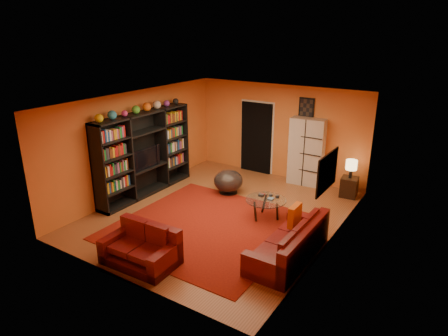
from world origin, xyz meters
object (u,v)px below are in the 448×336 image
Objects in this scene: storage_cabinet at (307,152)px; table_lamp at (351,165)px; tv at (144,158)px; loveseat at (143,248)px; side_table at (349,187)px; sofa at (292,245)px; entertainment_unit at (145,154)px; coffee_table at (266,201)px; bowl_chair at (228,181)px.

storage_cabinet is 3.93× the size of table_lamp.
tv is 4.26m from storage_cabinet.
table_lamp reaches higher than loveseat.
table_lamp is at bearing 45.00° from side_table.
sofa reaches higher than side_table.
entertainment_unit is 2.20× the size of loveseat.
table_lamp is at bearing -26.40° from loveseat.
coffee_table is 2.54m from side_table.
table_lamp is (4.40, 2.66, -0.16)m from tv.
coffee_table is 1.80× the size of side_table.
entertainment_unit is 4.01× the size of bowl_chair.
tv is 0.45× the size of sofa.
loveseat is (-2.23, -1.55, 0.00)m from sofa.
bowl_chair is at bearing 143.10° from sofa.
table_lamp is (1.20, 2.24, 0.41)m from coffee_table.
tv is at bearing -144.94° from bowl_chair.
bowl_chair is at bearing 152.07° from coffee_table.
sofa is (4.36, -0.79, -0.69)m from tv.
table_lamp is (2.27, 5.00, 0.54)m from loveseat.
tv is at bearing -142.15° from storage_cabinet.
table_lamp is (2.67, 1.46, 0.50)m from bowl_chair.
sofa is 2.72× the size of bowl_chair.
storage_cabinet is at bearing 169.98° from table_lamp.
entertainment_unit reaches higher than table_lamp.
table_lamp is (0.00, 0.00, 0.57)m from side_table.
entertainment_unit is 6.00× the size of side_table.
tv is 1.01× the size of coffee_table.
entertainment_unit reaches higher than coffee_table.
entertainment_unit reaches higher than bowl_chair.
coffee_table is at bearing -82.36° from tv.
sofa is at bearing -90.62° from table_lamp.
sofa is at bearing -46.22° from coffee_table.
sofa and loveseat have the same top height.
side_table is at bearing -14.85° from storage_cabinet.
tv is at bearing 40.34° from loveseat.
entertainment_unit is 4.24m from storage_cabinet.
table_lamp is at bearing 30.10° from entertainment_unit.
coffee_table is 2.51m from storage_cabinet.
table_lamp is at bearing -58.78° from tv.
bowl_chair is (1.72, 1.21, -0.66)m from tv.
side_table is at bearing 28.57° from bowl_chair.
bowl_chair is 3.05m from side_table.
bowl_chair is (1.77, 1.12, -0.73)m from entertainment_unit.
entertainment_unit is 3.35m from loveseat.
tv reaches higher than sofa.
table_lamp is at bearing 61.74° from coffee_table.
entertainment_unit reaches higher than sofa.
entertainment_unit is 3.30× the size of tv.
coffee_table is (-1.17, 1.22, 0.12)m from sofa.
side_table is at bearing 61.74° from coffee_table.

